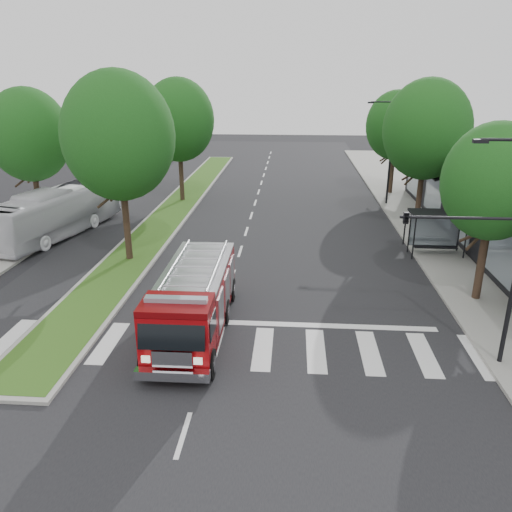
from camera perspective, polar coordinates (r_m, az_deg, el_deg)
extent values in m
plane|color=black|center=(22.05, -3.96, -6.36)|extent=(140.00, 140.00, 0.00)
cube|color=gray|center=(32.54, 21.04, 1.26)|extent=(5.00, 80.00, 0.15)
cube|color=gray|center=(35.66, -25.33, 2.22)|extent=(5.00, 80.00, 0.15)
cube|color=gray|center=(39.81, -8.99, 5.60)|extent=(3.00, 50.00, 0.14)
cube|color=#2A4E16|center=(39.79, -8.99, 5.70)|extent=(2.60, 49.50, 0.02)
cylinder|color=black|center=(29.09, 17.62, 1.97)|extent=(0.08, 0.08, 2.50)
cylinder|color=black|center=(29.87, 22.84, 1.79)|extent=(0.08, 0.08, 2.50)
cylinder|color=black|center=(30.20, 17.13, 2.67)|extent=(0.08, 0.08, 2.50)
cylinder|color=black|center=(30.96, 22.18, 2.48)|extent=(0.08, 0.08, 2.50)
cube|color=black|center=(29.66, 20.26, 4.63)|extent=(3.20, 1.60, 0.12)
cube|color=#8C99A5|center=(30.63, 19.65, 2.72)|extent=(2.80, 0.04, 1.80)
cube|color=black|center=(30.21, 19.82, 0.97)|extent=(2.40, 0.40, 0.08)
cylinder|color=black|center=(24.50, 24.35, -0.68)|extent=(0.36, 0.36, 3.74)
ellipsoid|color=#153E10|center=(23.58, 25.61, 7.66)|extent=(4.40, 4.40, 5.06)
cylinder|color=black|center=(35.45, 18.16, 6.63)|extent=(0.36, 0.36, 4.40)
ellipsoid|color=#153E10|center=(34.79, 18.93, 13.53)|extent=(5.60, 5.60, 6.44)
cylinder|color=black|center=(45.07, 15.25, 9.30)|extent=(0.36, 0.36, 3.96)
ellipsoid|color=#153E10|center=(44.56, 15.71, 14.19)|extent=(5.00, 5.00, 5.75)
cylinder|color=black|center=(28.08, -14.60, 3.91)|extent=(0.36, 0.36, 4.62)
ellipsoid|color=#153E10|center=(27.24, -15.43, 13.07)|extent=(5.80, 5.80, 6.67)
cylinder|color=black|center=(41.26, -8.53, 9.16)|extent=(0.36, 0.36, 4.40)
ellipsoid|color=#153E10|center=(40.69, -8.85, 15.11)|extent=(5.60, 5.60, 6.44)
cylinder|color=black|center=(36.63, -23.64, 6.18)|extent=(0.36, 0.36, 4.18)
ellipsoid|color=#153E10|center=(36.00, -24.55, 12.49)|extent=(5.20, 5.20, 5.98)
cylinder|color=black|center=(17.48, 27.13, 11.74)|extent=(1.80, 0.10, 0.10)
cube|color=black|center=(17.17, 24.28, 11.87)|extent=(0.45, 0.20, 0.12)
cylinder|color=black|center=(17.54, 22.54, 4.03)|extent=(4.00, 0.10, 0.10)
imported|color=black|center=(17.16, 16.66, 3.01)|extent=(0.18, 0.22, 1.10)
cylinder|color=black|center=(40.68, 15.12, 11.13)|extent=(0.16, 0.16, 8.00)
cylinder|color=black|center=(40.16, 14.32, 16.70)|extent=(1.80, 0.10, 0.10)
cube|color=black|center=(40.02, 12.99, 16.72)|extent=(0.45, 0.20, 0.12)
cube|color=#5D0507|center=(20.38, -6.97, -7.31)|extent=(2.42, 8.01, 0.24)
cube|color=maroon|center=(20.62, -6.71, -3.87)|extent=(2.41, 6.11, 1.90)
cube|color=maroon|center=(17.36, -8.90, -8.79)|extent=(2.39, 1.73, 2.00)
cube|color=#B2B2B7|center=(20.24, -6.82, -1.28)|extent=(2.41, 6.11, 0.11)
cylinder|color=#B2B2B7|center=(20.35, -9.21, -0.72)|extent=(0.12, 5.71, 0.10)
cylinder|color=#B2B2B7|center=(20.04, -4.43, -0.84)|extent=(0.12, 5.71, 0.10)
cube|color=silver|center=(16.91, -9.54, -13.25)|extent=(2.48, 0.35, 0.33)
cube|color=#8C99A5|center=(16.79, -9.13, -4.94)|extent=(2.10, 0.34, 0.17)
cylinder|color=black|center=(17.86, -12.43, -11.70)|extent=(0.34, 1.05, 1.05)
cylinder|color=black|center=(17.40, -5.33, -12.18)|extent=(0.34, 1.05, 1.05)
cylinder|color=black|center=(21.24, -9.52, -6.12)|extent=(0.34, 1.05, 1.05)
cylinder|color=black|center=(20.86, -3.62, -6.37)|extent=(0.34, 1.05, 1.05)
cylinder|color=black|center=(23.26, -8.27, -3.66)|extent=(0.34, 1.05, 1.05)
cylinder|color=black|center=(22.91, -2.90, -3.85)|extent=(0.34, 1.05, 1.05)
imported|color=silver|center=(34.41, -21.79, 4.66)|extent=(4.83, 11.26, 3.06)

